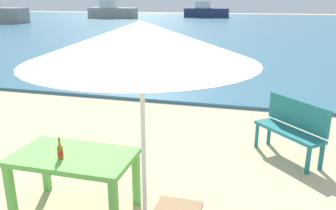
{
  "coord_description": "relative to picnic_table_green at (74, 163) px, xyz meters",
  "views": [
    {
      "loc": [
        1.16,
        -2.87,
        2.49
      ],
      "look_at": [
        -0.42,
        3.0,
        0.6
      ],
      "focal_mm": 36.94,
      "sensor_mm": 36.0,
      "label": 1
    }
  ],
  "objects": [
    {
      "name": "bench_teal_center",
      "position": [
        2.58,
        2.27,
        -0.11
      ],
      "size": [
        1.08,
        1.13,
        0.95
      ],
      "color": "#237275",
      "rests_on": "ground_plane"
    },
    {
      "name": "swimmer_person",
      "position": [
        -1.17,
        9.06,
        -0.41
      ],
      "size": [
        0.34,
        0.34,
        0.41
      ],
      "color": "tan",
      "rests_on": "sea_water"
    },
    {
      "name": "boat_barge",
      "position": [
        -16.44,
        38.22,
        0.23
      ],
      "size": [
        6.1,
        1.66,
        2.22
      ],
      "color": "gray",
      "rests_on": "sea_water"
    },
    {
      "name": "picnic_table_green",
      "position": [
        0.0,
        0.0,
        0.0
      ],
      "size": [
        1.4,
        0.8,
        0.76
      ],
      "color": "#60B24C",
      "rests_on": "ground_plane"
    },
    {
      "name": "sea_water",
      "position": [
        0.85,
        29.65,
        -0.61
      ],
      "size": [
        120.0,
        50.0,
        0.08
      ],
      "primitive_type": "cube",
      "color": "#386B84",
      "rests_on": "ground_plane"
    },
    {
      "name": "patio_umbrella",
      "position": [
        0.99,
        -0.35,
        1.47
      ],
      "size": [
        2.1,
        2.1,
        2.3
      ],
      "color": "silver",
      "rests_on": "ground_plane"
    },
    {
      "name": "beer_bottle_amber",
      "position": [
        -0.07,
        -0.14,
        0.2
      ],
      "size": [
        0.07,
        0.07,
        0.26
      ],
      "color": "brown",
      "rests_on": "picnic_table_green"
    },
    {
      "name": "boat_tanker",
      "position": [
        -5.29,
        42.75,
        0.17
      ],
      "size": [
        5.68,
        1.55,
        2.07
      ],
      "color": "navy",
      "rests_on": "sea_water"
    }
  ]
}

